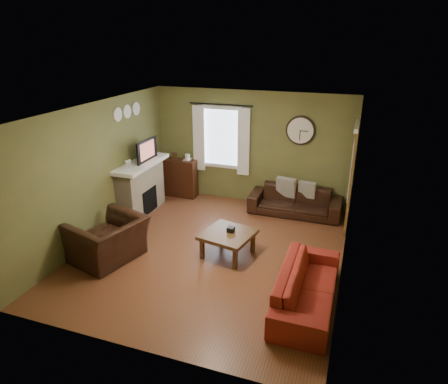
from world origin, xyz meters
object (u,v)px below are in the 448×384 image
(sofa_red, at_px, (307,287))
(coffee_table, at_px, (228,244))
(sofa_brown, at_px, (295,201))
(armchair, at_px, (108,240))
(bookshelf, at_px, (181,178))

(sofa_red, bearing_deg, coffee_table, 58.37)
(sofa_brown, xyz_separation_m, coffee_table, (-0.83, -2.19, -0.07))
(sofa_red, height_order, armchair, armchair)
(armchair, bearing_deg, sofa_brown, 152.79)
(sofa_brown, relative_size, coffee_table, 2.38)
(bookshelf, bearing_deg, sofa_red, -42.81)
(armchair, bearing_deg, coffee_table, 128.19)
(sofa_red, distance_m, coffee_table, 1.82)
(bookshelf, relative_size, sofa_red, 0.46)
(sofa_red, bearing_deg, armchair, 87.79)
(bookshelf, relative_size, armchair, 0.79)
(bookshelf, distance_m, sofa_brown, 2.83)
(sofa_red, bearing_deg, sofa_brown, 12.90)
(sofa_red, height_order, coffee_table, sofa_red)
(bookshelf, distance_m, sofa_red, 4.84)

